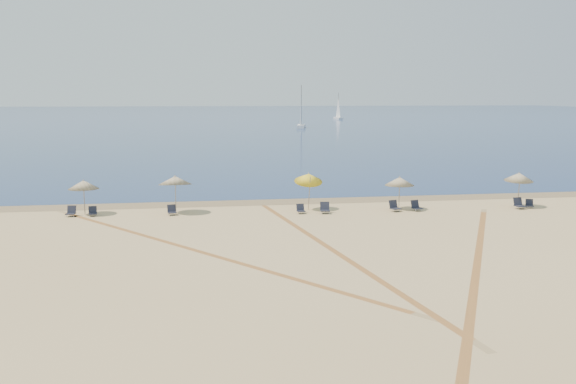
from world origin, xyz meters
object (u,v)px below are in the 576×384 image
(chair_4, at_px, (172,210))
(chair_8, at_px, (416,206))
(umbrella_2, at_px, (175,180))
(umbrella_5, at_px, (519,177))
(umbrella_4, at_px, (400,181))
(chair_6, at_px, (325,208))
(umbrella_1, at_px, (84,185))
(chair_7, at_px, (394,206))
(chair_3, at_px, (93,212))
(chair_5, at_px, (301,209))
(sailboat_1, at_px, (301,115))
(chair_2, at_px, (71,212))
(chair_10, at_px, (530,204))
(sailboat_2, at_px, (338,111))
(chair_9, at_px, (519,204))
(umbrella_3, at_px, (309,178))

(chair_4, relative_size, chair_8, 0.88)
(umbrella_2, bearing_deg, umbrella_5, -3.46)
(umbrella_4, relative_size, chair_6, 2.87)
(umbrella_1, xyz_separation_m, chair_7, (20.10, -2.00, -1.62))
(umbrella_2, xyz_separation_m, chair_7, (14.30, -1.63, -1.83))
(umbrella_4, height_order, chair_3, umbrella_4)
(umbrella_2, relative_size, chair_4, 3.56)
(chair_5, relative_size, sailboat_1, 0.06)
(chair_2, distance_m, chair_10, 30.41)
(umbrella_1, xyz_separation_m, chair_5, (13.83, -1.79, -1.67))
(chair_2, xyz_separation_m, chair_6, (16.15, -1.49, 0.03))
(umbrella_5, bearing_deg, umbrella_2, 176.54)
(chair_3, xyz_separation_m, chair_7, (19.52, -1.36, 0.05))
(sailboat_2, bearing_deg, umbrella_5, -103.57)
(chair_3, xyz_separation_m, chair_10, (29.02, -1.61, -0.01))
(chair_4, bearing_deg, chair_3, 165.38)
(umbrella_1, distance_m, chair_2, 1.88)
(chair_2, bearing_deg, umbrella_5, 4.89)
(umbrella_2, relative_size, umbrella_5, 1.03)
(umbrella_1, height_order, umbrella_4, umbrella_1)
(chair_4, relative_size, chair_9, 0.91)
(chair_2, distance_m, chair_3, 1.36)
(umbrella_2, relative_size, chair_7, 3.00)
(umbrella_2, bearing_deg, umbrella_3, -1.74)
(umbrella_5, height_order, chair_7, umbrella_5)
(umbrella_5, bearing_deg, umbrella_3, 175.50)
(umbrella_4, distance_m, chair_4, 15.16)
(chair_6, bearing_deg, chair_9, 6.43)
(umbrella_2, height_order, umbrella_5, umbrella_2)
(umbrella_2, xyz_separation_m, chair_4, (-0.25, -0.66, -1.86))
(umbrella_2, height_order, chair_8, umbrella_2)
(chair_6, bearing_deg, sailboat_2, 84.44)
(umbrella_1, xyz_separation_m, sailboat_2, (54.21, 156.95, 0.60))
(umbrella_1, xyz_separation_m, umbrella_5, (28.98, -1.77, 0.15))
(umbrella_2, xyz_separation_m, chair_2, (-6.56, -0.13, -1.85))
(chair_2, xyz_separation_m, chair_7, (20.86, -1.50, 0.03))
(umbrella_3, relative_size, umbrella_5, 1.11)
(umbrella_1, bearing_deg, chair_8, -5.48)
(chair_9, bearing_deg, chair_6, 172.76)
(umbrella_4, bearing_deg, chair_5, -176.57)
(chair_8, bearing_deg, chair_5, 162.15)
(umbrella_2, distance_m, chair_2, 6.82)
(umbrella_4, height_order, chair_10, umbrella_4)
(umbrella_3, height_order, chair_8, umbrella_3)
(chair_2, bearing_deg, chair_10, 4.04)
(umbrella_5, height_order, chair_3, umbrella_5)
(umbrella_3, relative_size, sailboat_1, 0.27)
(umbrella_3, relative_size, chair_3, 4.07)
(umbrella_2, distance_m, chair_8, 15.98)
(umbrella_5, relative_size, chair_2, 3.46)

